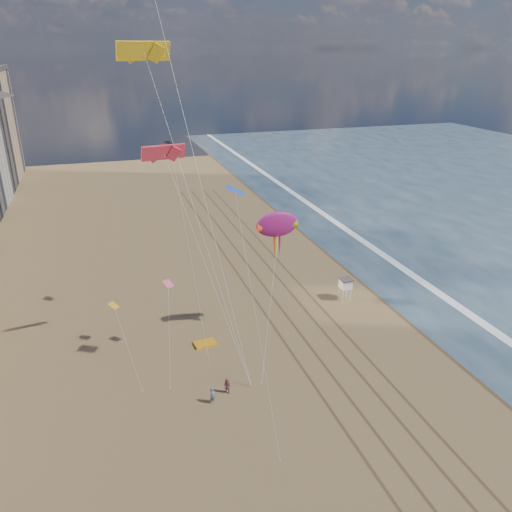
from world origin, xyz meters
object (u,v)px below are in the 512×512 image
Objects in this scene: lifeguard_stand at (346,284)px; kite_flyer_b at (227,386)px; show_kite at (277,225)px; kite_flyer_a at (212,396)px; grounded_kite at (205,343)px.

kite_flyer_b is (-19.77, -14.19, -1.48)m from lifeguard_stand.
show_kite is at bearing 99.67° from kite_flyer_b.
show_kite is at bearing 20.80° from kite_flyer_a.
kite_flyer_a is at bearing -134.13° from show_kite.
lifeguard_stand is 16.59m from show_kite.
grounded_kite is 15.63m from show_kite.
grounded_kite is 9.15m from kite_flyer_b.
lifeguard_stand is at bearing 8.72° from grounded_kite.
show_kite reaches higher than kite_flyer_a.
kite_flyer_a is (-1.46, -10.05, 0.69)m from grounded_kite.
lifeguard_stand is 20.73m from grounded_kite.
kite_flyer_a is (-21.44, -15.11, -1.47)m from lifeguard_stand.
show_kite is 17.62m from kite_flyer_b.
kite_flyer_a is at bearing -144.82° from lifeguard_stand.
kite_flyer_b reaches higher than grounded_kite.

